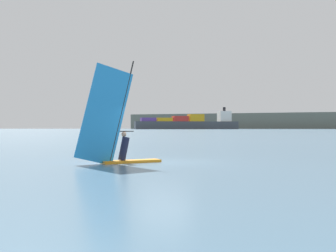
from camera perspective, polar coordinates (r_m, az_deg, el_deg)
name	(u,v)px	position (r m, az deg, el deg)	size (l,w,h in m)	color
ground_plane	(164,162)	(18.27, -0.57, -5.07)	(4000.00, 4000.00, 0.00)	#476B84
windsurfer	(116,134)	(17.72, -7.21, -1.16)	(2.69, 3.24, 4.56)	orange
cargo_ship	(188,123)	(588.75, 2.76, 0.41)	(137.36, 101.25, 32.13)	#3F444C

